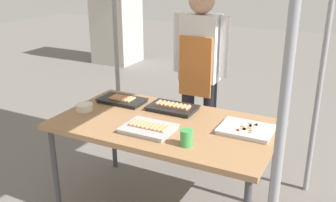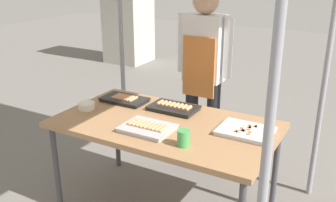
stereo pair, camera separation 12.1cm
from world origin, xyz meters
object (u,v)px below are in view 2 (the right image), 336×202
Objects in this scene: vendor_woman at (204,65)px; condiment_bowl at (86,106)px; tray_grilled_sausages at (147,128)px; tray_meat_skewers at (246,131)px; drink_cup_near_edge at (184,138)px; tray_spring_rolls at (174,108)px; stall_table at (165,129)px; neighbor_stall_right at (128,14)px; tray_pork_links at (124,99)px.

condiment_bowl is at bearing 56.91° from vendor_woman.
tray_meat_skewers is at bearing 25.39° from tray_grilled_sausages.
condiment_bowl is 0.98m from drink_cup_near_edge.
tray_spring_rolls is (-0.64, 0.14, 0.00)m from tray_meat_skewers.
stall_table is 4.87m from neighbor_stall_right.
vendor_woman is at bearing 131.90° from tray_meat_skewers.
tray_grilled_sausages is at bearing -100.47° from stall_table.
tray_grilled_sausages is 0.21× the size of vendor_woman.
tray_grilled_sausages is at bearing -39.76° from tray_pork_links.
vendor_woman is (0.43, 0.62, 0.21)m from tray_pork_links.
tray_spring_rolls is at bearing 91.56° from vendor_woman.
condiment_bowl is 4.55m from neighbor_stall_right.
neighbor_stall_right is at bearing 129.50° from tray_spring_rolls.
tray_meat_skewers is at bearing 10.51° from stall_table.
drink_cup_near_edge is 0.07× the size of vendor_woman.
drink_cup_near_edge is 1.18m from vendor_woman.
tray_grilled_sausages is at bearing -86.27° from tray_spring_rolls.
stall_table is at bearing 6.43° from condiment_bowl.
neighbor_stall_right reaches higher than condiment_bowl.
vendor_woman is (-0.02, 0.59, 0.21)m from tray_spring_rolls.
tray_pork_links reaches higher than stall_table.
tray_spring_rolls is (-0.03, 0.43, 0.00)m from tray_grilled_sausages.
stall_table is at bearing 137.47° from drink_cup_near_edge.
tray_pork_links is 1.01× the size of tray_spring_rolls.
tray_spring_rolls is at bearing 28.02° from condiment_bowl.
condiment_bowl is 1.22× the size of drink_cup_near_edge.
vendor_woman is 0.90× the size of neighbor_stall_right.
vendor_woman is at bearing 108.58° from drink_cup_near_edge.
tray_pork_links is (-0.51, 0.22, 0.07)m from stall_table.
neighbor_stall_right is (-3.59, 3.72, 0.15)m from tray_meat_skewers.
tray_pork_links is at bearing 157.12° from stall_table.
tray_spring_rolls reaches higher than tray_pork_links.
neighbor_stall_right is (-2.95, 3.58, 0.15)m from tray_spring_rolls.
neighbor_stall_right is at bearing -45.57° from vendor_woman.
drink_cup_near_edge is at bearing -11.35° from condiment_bowl.
tray_meat_skewers is 1.09m from tray_pork_links.
drink_cup_near_edge is at bearing 108.58° from vendor_woman.
condiment_bowl is (-0.67, -0.08, 0.08)m from stall_table.
neighbor_stall_right is (-2.50, 3.61, 0.15)m from tray_pork_links.
tray_spring_rolls is at bearing 124.45° from drink_cup_near_edge.
tray_meat_skewers is at bearing -5.75° from tray_pork_links.
drink_cup_near_edge is at bearing -31.06° from tray_pork_links.
tray_grilled_sausages reaches higher than tray_meat_skewers.
tray_meat_skewers is at bearing 53.12° from drink_cup_near_edge.
tray_spring_rolls reaches higher than tray_meat_skewers.
neighbor_stall_right reaches higher than tray_spring_rolls.
tray_spring_rolls is at bearing 103.95° from stall_table.
tray_pork_links is 0.45m from tray_spring_rolls.
tray_grilled_sausages is 0.97× the size of tray_meat_skewers.
condiment_bowl is at bearing -118.43° from tray_pork_links.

